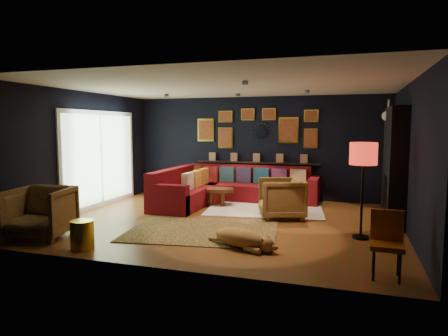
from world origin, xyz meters
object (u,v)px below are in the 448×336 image
(floor_lamp, at_px, (363,158))
(dog, at_px, (240,234))
(sectional, at_px, (223,189))
(armchair_right, at_px, (282,196))
(coffee_table, at_px, (219,192))
(gold_stool, at_px, (82,235))
(armchair_left, at_px, (40,210))
(pouf, at_px, (213,197))
(orange_chair, at_px, (387,238))

(floor_lamp, height_order, dog, floor_lamp)
(floor_lamp, bearing_deg, sectional, 143.61)
(sectional, xyz_separation_m, floor_lamp, (3.11, -2.29, 1.01))
(sectional, distance_m, armchair_right, 2.02)
(sectional, relative_size, coffee_table, 4.18)
(armchair_right, xyz_separation_m, gold_stool, (-2.52, -2.95, -0.23))
(armchair_left, xyz_separation_m, dog, (3.28, 0.49, -0.26))
(armchair_left, relative_size, dog, 0.76)
(coffee_table, bearing_deg, sectional, 91.98)
(dog, bearing_deg, armchair_right, 103.82)
(floor_lamp, relative_size, dog, 1.30)
(floor_lamp, xyz_separation_m, dog, (-1.77, -1.08, -1.12))
(coffee_table, xyz_separation_m, pouf, (-0.17, 0.11, -0.15))
(dog, bearing_deg, gold_stool, -139.62)
(pouf, bearing_deg, gold_stool, -100.95)
(armchair_right, bearing_deg, pouf, -134.78)
(pouf, height_order, orange_chair, orange_chair)
(armchair_left, distance_m, gold_stool, 1.10)
(armchair_right, distance_m, orange_chair, 3.27)
(gold_stool, xyz_separation_m, dog, (2.24, 0.79, -0.01))
(sectional, bearing_deg, floor_lamp, -36.39)
(dog, bearing_deg, armchair_left, -150.51)
(gold_stool, height_order, dog, gold_stool)
(gold_stool, relative_size, floor_lamp, 0.27)
(orange_chair, relative_size, floor_lamp, 0.52)
(coffee_table, relative_size, armchair_left, 0.88)
(sectional, height_order, armchair_left, armchair_left)
(pouf, height_order, floor_lamp, floor_lamp)
(pouf, relative_size, gold_stool, 1.06)
(pouf, bearing_deg, orange_chair, -46.10)
(armchair_left, bearing_deg, pouf, 51.83)
(armchair_left, xyz_separation_m, floor_lamp, (5.05, 1.57, 0.86))
(coffee_table, bearing_deg, gold_stool, -103.75)
(armchair_right, relative_size, orange_chair, 1.08)
(orange_chair, bearing_deg, dog, 165.57)
(floor_lamp, bearing_deg, coffee_table, 148.77)
(armchair_right, relative_size, dog, 0.73)
(pouf, height_order, dog, dog)
(coffee_table, height_order, gold_stool, gold_stool)
(armchair_left, bearing_deg, dog, -3.08)
(sectional, bearing_deg, coffee_table, -88.02)
(coffee_table, distance_m, floor_lamp, 3.75)
(sectional, xyz_separation_m, gold_stool, (-0.90, -4.16, -0.11))
(coffee_table, relative_size, orange_chair, 1.00)
(coffee_table, bearing_deg, pouf, 148.18)
(sectional, relative_size, gold_stool, 7.88)
(pouf, distance_m, orange_chair, 5.09)
(gold_stool, bearing_deg, dog, 19.36)
(pouf, xyz_separation_m, floor_lamp, (3.27, -1.98, 1.15))
(armchair_right, relative_size, floor_lamp, 0.56)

